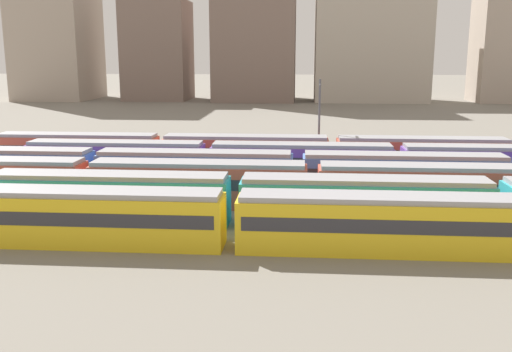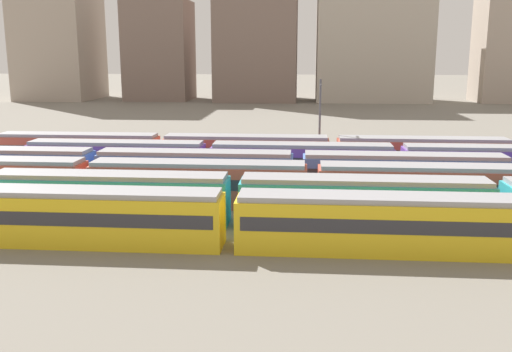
{
  "view_description": "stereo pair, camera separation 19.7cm",
  "coord_description": "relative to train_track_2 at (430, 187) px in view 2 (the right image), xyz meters",
  "views": [
    {
      "loc": [
        16.34,
        -35.47,
        12.5
      ],
      "look_at": [
        12.51,
        13.0,
        2.04
      ],
      "focal_mm": 40.13,
      "sensor_mm": 36.0,
      "label": 1
    },
    {
      "loc": [
        16.53,
        -35.45,
        12.5
      ],
      "look_at": [
        12.51,
        13.0,
        2.04
      ],
      "focal_mm": 40.13,
      "sensor_mm": 36.0,
      "label": 2
    }
  ],
  "objects": [
    {
      "name": "ground_plane",
      "position": [
        -26.81,
        2.6,
        -1.9
      ],
      "size": [
        600.0,
        600.0,
        0.0
      ],
      "primitive_type": "plane",
      "color": "slate"
    },
    {
      "name": "train_track_2",
      "position": [
        0.0,
        0.0,
        0.0
      ],
      "size": [
        93.6,
        3.06,
        3.75
      ],
      "color": "#BC4C38",
      "rests_on": "ground_plane"
    },
    {
      "name": "train_track_3",
      "position": [
        -10.7,
        5.2,
        0.0
      ],
      "size": [
        74.7,
        3.06,
        3.75
      ],
      "color": "#4C70BC",
      "rests_on": "ground_plane"
    },
    {
      "name": "train_track_4",
      "position": [
        8.52,
        10.4,
        0.0
      ],
      "size": [
        93.6,
        3.06,
        3.75
      ],
      "color": "#6B429E",
      "rests_on": "ground_plane"
    },
    {
      "name": "catenary_pole_1",
      "position": [
        -8.44,
        18.35,
        3.5
      ],
      "size": [
        0.24,
        3.2,
        9.72
      ],
      "color": "#4C4C51",
      "rests_on": "ground_plane"
    },
    {
      "name": "distant_building_0",
      "position": [
        -77.32,
        109.79,
        23.85
      ],
      "size": [
        18.99,
        21.86,
        51.5
      ],
      "primitive_type": "cube",
      "color": "#A89989",
      "rests_on": "ground_plane"
    },
    {
      "name": "distant_building_1",
      "position": [
        -49.43,
        109.79,
        11.25
      ],
      "size": [
        16.77,
        16.42,
        26.31
      ],
      "primitive_type": "cube",
      "color": "#7A665B",
      "rests_on": "ground_plane"
    },
    {
      "name": "distant_building_2",
      "position": [
        -22.94,
        109.79,
        21.39
      ],
      "size": [
        21.27,
        21.1,
        46.59
      ],
      "primitive_type": "cube",
      "color": "#7A665B",
      "rests_on": "ground_plane"
    },
    {
      "name": "distant_building_3",
      "position": [
        7.45,
        109.79,
        13.33
      ],
      "size": [
        29.0,
        18.1,
        30.47
      ],
      "primitive_type": "cube",
      "color": "#B2A899",
      "rests_on": "ground_plane"
    }
  ]
}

